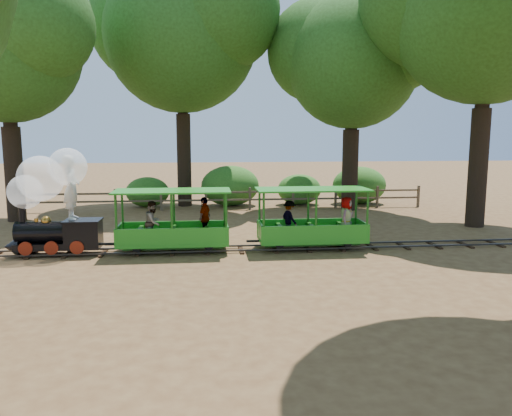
{
  "coord_description": "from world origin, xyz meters",
  "views": [
    {
      "loc": [
        -1.06,
        -14.45,
        3.47
      ],
      "look_at": [
        0.5,
        0.5,
        1.2
      ],
      "focal_mm": 35.0,
      "sensor_mm": 36.0,
      "label": 1
    }
  ],
  "objects": [
    {
      "name": "carriage_rear",
      "position": [
        2.19,
        0.01,
        0.76
      ],
      "size": [
        3.33,
        1.42,
        1.73
      ],
      "color": "#25901F",
      "rests_on": "track"
    },
    {
      "name": "shrub_mid_w",
      "position": [
        0.17,
        9.3,
        0.96
      ],
      "size": [
        2.77,
        2.13,
        1.92
      ],
      "primitive_type": "ellipsoid",
      "color": "#2D6B1E",
      "rests_on": "ground"
    },
    {
      "name": "locomotive",
      "position": [
        -5.41,
        0.08,
        1.76
      ],
      "size": [
        2.71,
        1.28,
        3.12
      ],
      "color": "black",
      "rests_on": "ground"
    },
    {
      "name": "carriage_front",
      "position": [
        -1.94,
        -0.02,
        0.77
      ],
      "size": [
        3.33,
        1.36,
        1.73
      ],
      "color": "#25901F",
      "rests_on": "track"
    },
    {
      "name": "oak_ne",
      "position": [
        5.47,
        7.58,
        6.84
      ],
      "size": [
        7.3,
        6.43,
        9.47
      ],
      "color": "#2D2116",
      "rests_on": "ground"
    },
    {
      "name": "oak_nc",
      "position": [
        -2.04,
        9.6,
        8.24
      ],
      "size": [
        8.79,
        7.74,
        11.4
      ],
      "color": "#2D2116",
      "rests_on": "ground"
    },
    {
      "name": "fence",
      "position": [
        0.0,
        8.0,
        0.58
      ],
      "size": [
        18.1,
        0.1,
        1.0
      ],
      "color": "brown",
      "rests_on": "ground"
    },
    {
      "name": "oak_nw",
      "position": [
        -8.53,
        6.08,
        6.94
      ],
      "size": [
        7.09,
        6.24,
        9.5
      ],
      "color": "#2D2116",
      "rests_on": "ground"
    },
    {
      "name": "track",
      "position": [
        0.0,
        0.0,
        0.07
      ],
      "size": [
        22.0,
        1.0,
        0.1
      ],
      "color": "#3F3D3A",
      "rests_on": "ground"
    },
    {
      "name": "shrub_mid_e",
      "position": [
        3.54,
        9.3,
        0.74
      ],
      "size": [
        2.13,
        1.64,
        1.48
      ],
      "primitive_type": "ellipsoid",
      "color": "#2D6B1E",
      "rests_on": "ground"
    },
    {
      "name": "ground",
      "position": [
        0.0,
        0.0,
        0.0
      ],
      "size": [
        90.0,
        90.0,
        0.0
      ],
      "primitive_type": "plane",
      "color": "olive",
      "rests_on": "ground"
    },
    {
      "name": "shrub_east",
      "position": [
        6.53,
        9.3,
        0.91
      ],
      "size": [
        2.64,
        2.03,
        1.83
      ],
      "primitive_type": "ellipsoid",
      "color": "#2D6B1E",
      "rests_on": "ground"
    },
    {
      "name": "shrub_west",
      "position": [
        -3.74,
        9.3,
        0.7
      ],
      "size": [
        2.03,
        1.56,
        1.41
      ],
      "primitive_type": "ellipsoid",
      "color": "#2D6B1E",
      "rests_on": "ground"
    }
  ]
}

